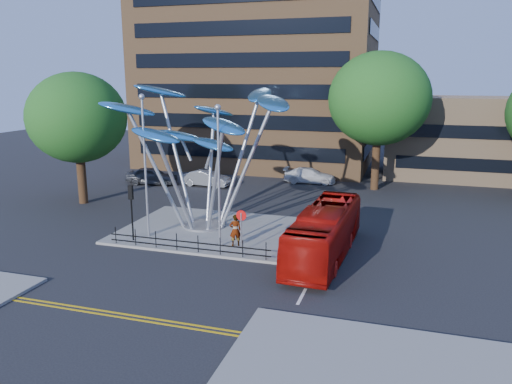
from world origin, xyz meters
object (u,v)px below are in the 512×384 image
(pedestrian, at_px, (235,230))
(parked_car_mid, at_px, (207,178))
(leaf_sculpture, at_px, (202,125))
(traffic_light_island, at_px, (131,201))
(tree_left, at_px, (77,118))
(no_entry_sign_island, at_px, (241,224))
(tree_right, at_px, (379,99))
(parked_car_left, at_px, (152,176))
(parked_car_right, at_px, (310,176))
(street_lamp_right, at_px, (219,164))
(red_bus, at_px, (325,232))
(street_lamp_left, at_px, (145,154))

(pedestrian, height_order, parked_car_mid, pedestrian)
(parked_car_mid, bearing_deg, leaf_sculpture, -153.63)
(traffic_light_island, bearing_deg, tree_left, 140.19)
(traffic_light_island, relative_size, no_entry_sign_island, 1.40)
(tree_right, bearing_deg, traffic_light_island, -123.69)
(pedestrian, distance_m, parked_car_mid, 17.44)
(parked_car_left, xyz_separation_m, parked_car_right, (14.09, 5.00, -0.10))
(tree_left, height_order, no_entry_sign_island, tree_left)
(parked_car_mid, xyz_separation_m, parked_car_right, (8.84, 4.26, -0.03))
(tree_right, height_order, no_entry_sign_island, tree_right)
(traffic_light_island, distance_m, pedestrian, 6.56)
(parked_car_left, relative_size, parked_car_right, 0.97)
(street_lamp_right, bearing_deg, red_bus, 4.54)
(tree_left, height_order, traffic_light_island, tree_left)
(street_lamp_right, height_order, pedestrian, street_lamp_right)
(tree_left, relative_size, red_bus, 1.00)
(parked_car_left, height_order, parked_car_right, parked_car_left)
(tree_left, bearing_deg, traffic_light_island, -39.81)
(tree_left, relative_size, leaf_sculpture, 0.81)
(traffic_light_island, height_order, no_entry_sign_island, traffic_light_island)
(tree_right, height_order, leaf_sculpture, tree_right)
(street_lamp_left, distance_m, parked_car_right, 21.04)
(tree_right, relative_size, street_lamp_right, 1.46)
(tree_left, xyz_separation_m, pedestrian, (15.32, -6.60, -5.69))
(street_lamp_right, height_order, parked_car_mid, street_lamp_right)
(tree_right, bearing_deg, parked_car_right, 170.72)
(no_entry_sign_island, bearing_deg, leaf_sculpture, 134.33)
(tree_left, distance_m, parked_car_left, 10.15)
(leaf_sculpture, xyz_separation_m, street_lamp_left, (-2.43, -3.18, -1.52))
(street_lamp_right, xyz_separation_m, parked_car_mid, (-7.46, 15.74, -4.35))
(street_lamp_right, height_order, red_bus, street_lamp_right)
(street_lamp_left, height_order, street_lamp_right, street_lamp_left)
(tree_left, bearing_deg, tree_right, 28.61)
(tree_left, distance_m, street_lamp_right, 16.19)
(leaf_sculpture, xyz_separation_m, street_lamp_right, (2.57, -3.68, -1.78))
(street_lamp_right, distance_m, traffic_light_island, 6.05)
(leaf_sculpture, xyz_separation_m, traffic_light_island, (-2.93, -4.18, -4.26))
(tree_right, bearing_deg, parked_car_mid, -167.71)
(no_entry_sign_island, distance_m, pedestrian, 1.32)
(red_bus, height_order, parked_car_mid, red_bus)
(tree_right, xyz_separation_m, street_lamp_right, (-7.50, -19.00, -2.94))
(traffic_light_island, distance_m, red_bus, 11.70)
(tree_left, bearing_deg, red_bus, -17.55)
(tree_right, distance_m, tree_left, 25.09)
(tree_right, bearing_deg, leaf_sculpture, -123.31)
(parked_car_mid, bearing_deg, parked_car_right, -59.99)
(leaf_sculpture, distance_m, street_lamp_left, 4.28)
(street_lamp_left, relative_size, street_lamp_right, 1.06)
(street_lamp_right, xyz_separation_m, traffic_light_island, (-5.50, -0.50, -2.48))
(red_bus, bearing_deg, no_entry_sign_island, -165.66)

